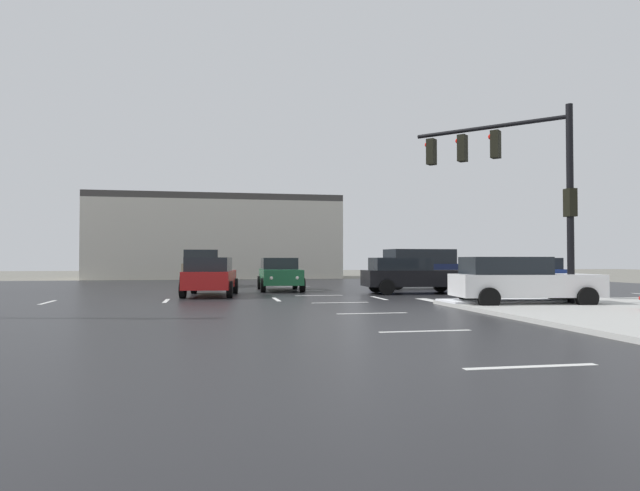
{
  "coord_description": "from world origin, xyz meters",
  "views": [
    {
      "loc": [
        -4.38,
        -21.26,
        1.51
      ],
      "look_at": [
        0.48,
        4.33,
        2.16
      ],
      "focal_mm": 31.94,
      "sensor_mm": 36.0,
      "label": 1
    }
  ],
  "objects_px": {
    "traffic_signal_mast": "(516,171)",
    "suv_tan": "(201,267)",
    "sedan_blue": "(531,273)",
    "sedan_black": "(411,275)",
    "sedan_red": "(210,276)",
    "suv_navy": "(419,268)",
    "sedan_green": "(280,273)",
    "sedan_white": "(520,280)"
  },
  "relations": [
    {
      "from": "sedan_blue",
      "to": "sedan_green",
      "type": "xyz_separation_m",
      "value": [
        -12.77,
        1.05,
        0.0
      ]
    },
    {
      "from": "traffic_signal_mast",
      "to": "sedan_blue",
      "type": "xyz_separation_m",
      "value": [
        5.93,
        8.94,
        -3.67
      ]
    },
    {
      "from": "suv_tan",
      "to": "sedan_green",
      "type": "height_order",
      "value": "suv_tan"
    },
    {
      "from": "sedan_green",
      "to": "sedan_red",
      "type": "bearing_deg",
      "value": -39.99
    },
    {
      "from": "suv_tan",
      "to": "suv_navy",
      "type": "bearing_deg",
      "value": -112.15
    },
    {
      "from": "sedan_white",
      "to": "sedan_black",
      "type": "height_order",
      "value": "same"
    },
    {
      "from": "suv_navy",
      "to": "sedan_green",
      "type": "relative_size",
      "value": 1.08
    },
    {
      "from": "sedan_white",
      "to": "sedan_green",
      "type": "distance_m",
      "value": 12.69
    },
    {
      "from": "sedan_green",
      "to": "sedan_white",
      "type": "bearing_deg",
      "value": 32.07
    },
    {
      "from": "sedan_blue",
      "to": "suv_navy",
      "type": "relative_size",
      "value": 0.95
    },
    {
      "from": "sedan_white",
      "to": "suv_navy",
      "type": "distance_m",
      "value": 11.51
    },
    {
      "from": "traffic_signal_mast",
      "to": "suv_tan",
      "type": "xyz_separation_m",
      "value": [
        -10.66,
        15.13,
        -3.43
      ]
    },
    {
      "from": "suv_tan",
      "to": "sedan_blue",
      "type": "relative_size",
      "value": 1.04
    },
    {
      "from": "traffic_signal_mast",
      "to": "sedan_red",
      "type": "bearing_deg",
      "value": 14.16
    },
    {
      "from": "suv_tan",
      "to": "sedan_black",
      "type": "xyz_separation_m",
      "value": [
        9.2,
        -8.84,
        -0.24
      ]
    },
    {
      "from": "sedan_white",
      "to": "sedan_blue",
      "type": "xyz_separation_m",
      "value": [
        6.38,
        9.91,
        0.0
      ]
    },
    {
      "from": "traffic_signal_mast",
      "to": "sedan_red",
      "type": "distance_m",
      "value": 12.49
    },
    {
      "from": "sedan_red",
      "to": "suv_tan",
      "type": "height_order",
      "value": "suv_tan"
    },
    {
      "from": "suv_navy",
      "to": "sedan_black",
      "type": "height_order",
      "value": "suv_navy"
    },
    {
      "from": "sedan_white",
      "to": "sedan_black",
      "type": "distance_m",
      "value": 7.34
    },
    {
      "from": "sedan_black",
      "to": "suv_tan",
      "type": "bearing_deg",
      "value": 137.82
    },
    {
      "from": "suv_navy",
      "to": "sedan_blue",
      "type": "bearing_deg",
      "value": 159.9
    },
    {
      "from": "traffic_signal_mast",
      "to": "sedan_white",
      "type": "distance_m",
      "value": 3.82
    },
    {
      "from": "traffic_signal_mast",
      "to": "suv_tan",
      "type": "bearing_deg",
      "value": -8.88
    },
    {
      "from": "sedan_black",
      "to": "sedan_red",
      "type": "bearing_deg",
      "value": -178.3
    },
    {
      "from": "sedan_green",
      "to": "suv_navy",
      "type": "bearing_deg",
      "value": 95.79
    },
    {
      "from": "sedan_blue",
      "to": "sedan_black",
      "type": "distance_m",
      "value": 7.85
    },
    {
      "from": "traffic_signal_mast",
      "to": "suv_tan",
      "type": "height_order",
      "value": "traffic_signal_mast"
    },
    {
      "from": "sedan_red",
      "to": "sedan_black",
      "type": "distance_m",
      "value": 8.68
    },
    {
      "from": "sedan_white",
      "to": "suv_navy",
      "type": "height_order",
      "value": "suv_navy"
    },
    {
      "from": "sedan_red",
      "to": "suv_navy",
      "type": "distance_m",
      "value": 11.46
    },
    {
      "from": "sedan_red",
      "to": "sedan_black",
      "type": "height_order",
      "value": "same"
    },
    {
      "from": "suv_tan",
      "to": "traffic_signal_mast",
      "type": "bearing_deg",
      "value": -144.44
    },
    {
      "from": "suv_tan",
      "to": "sedan_blue",
      "type": "xyz_separation_m",
      "value": [
        16.59,
        -6.19,
        -0.24
      ]
    },
    {
      "from": "traffic_signal_mast",
      "to": "sedan_black",
      "type": "distance_m",
      "value": 7.43
    },
    {
      "from": "sedan_green",
      "to": "sedan_black",
      "type": "bearing_deg",
      "value": 57.34
    },
    {
      "from": "suv_navy",
      "to": "sedan_black",
      "type": "bearing_deg",
      "value": 60.64
    },
    {
      "from": "traffic_signal_mast",
      "to": "sedan_blue",
      "type": "height_order",
      "value": "traffic_signal_mast"
    },
    {
      "from": "sedan_green",
      "to": "traffic_signal_mast",
      "type": "bearing_deg",
      "value": 36.26
    },
    {
      "from": "suv_navy",
      "to": "sedan_black",
      "type": "relative_size",
      "value": 1.08
    },
    {
      "from": "sedan_blue",
      "to": "sedan_red",
      "type": "bearing_deg",
      "value": 105.89
    },
    {
      "from": "sedan_white",
      "to": "suv_tan",
      "type": "bearing_deg",
      "value": 128.87
    }
  ]
}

